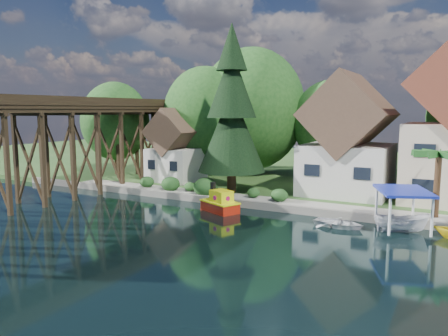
{
  "coord_description": "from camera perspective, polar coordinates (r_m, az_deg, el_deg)",
  "views": [
    {
      "loc": [
        16.08,
        -24.23,
        8.11
      ],
      "look_at": [
        -0.45,
        6.0,
        3.52
      ],
      "focal_mm": 35.0,
      "sensor_mm": 36.0,
      "label": 1
    }
  ],
  "objects": [
    {
      "name": "ground",
      "position": [
        30.19,
        -4.76,
        -8.02
      ],
      "size": [
        140.0,
        140.0,
        0.0
      ],
      "primitive_type": "plane",
      "color": "black",
      "rests_on": "ground"
    },
    {
      "name": "bank",
      "position": [
        60.92,
        13.12,
        -0.02
      ],
      "size": [
        140.0,
        52.0,
        0.5
      ],
      "primitive_type": "cube",
      "color": "#294B1E",
      "rests_on": "ground"
    },
    {
      "name": "seawall",
      "position": [
        35.29,
        7.96,
        -5.25
      ],
      "size": [
        60.0,
        0.4,
        0.62
      ],
      "primitive_type": "cube",
      "color": "slate",
      "rests_on": "ground"
    },
    {
      "name": "promenade",
      "position": [
        35.83,
        11.71,
        -4.78
      ],
      "size": [
        50.0,
        2.6,
        0.06
      ],
      "primitive_type": "cube",
      "color": "gray",
      "rests_on": "bank"
    },
    {
      "name": "trestle_bridge",
      "position": [
        43.6,
        -18.82,
        3.56
      ],
      "size": [
        4.12,
        44.18,
        9.3
      ],
      "color": "black",
      "rests_on": "ground"
    },
    {
      "name": "house_left",
      "position": [
        41.35,
        15.93,
        3.18
      ],
      "size": [
        7.64,
        8.64,
        11.02
      ],
      "color": "beige",
      "rests_on": "bank"
    },
    {
      "name": "shed",
      "position": [
        47.45,
        -6.27,
        2.37
      ],
      "size": [
        5.09,
        5.4,
        7.85
      ],
      "color": "beige",
      "rests_on": "bank"
    },
    {
      "name": "bg_trees",
      "position": [
        47.93,
        10.39,
        6.48
      ],
      "size": [
        49.9,
        13.3,
        10.57
      ],
      "color": "#382314",
      "rests_on": "bank"
    },
    {
      "name": "shrubs",
      "position": [
        39.96,
        -2.98,
        -2.33
      ],
      "size": [
        15.76,
        2.47,
        1.7
      ],
      "color": "#174119",
      "rests_on": "bank"
    },
    {
      "name": "conifer",
      "position": [
        40.57,
        1.01,
        7.36
      ],
      "size": [
        6.28,
        6.28,
        15.46
      ],
      "color": "#382314",
      "rests_on": "bank"
    },
    {
      "name": "palm_tree",
      "position": [
        33.95,
        26.26,
        1.42
      ],
      "size": [
        4.22,
        4.22,
        5.07
      ],
      "color": "#382314",
      "rests_on": "bank"
    },
    {
      "name": "tugboat",
      "position": [
        35.0,
        -0.5,
        -4.63
      ],
      "size": [
        3.67,
        2.94,
        2.34
      ],
      "color": "#B51D0C",
      "rests_on": "ground"
    },
    {
      "name": "boat_white_a",
      "position": [
        31.7,
        14.76,
        -6.82
      ],
      "size": [
        3.74,
        2.87,
        0.72
      ],
      "primitive_type": "imported",
      "rotation": [
        0.0,
        0.0,
        1.45
      ],
      "color": "silver",
      "rests_on": "ground"
    },
    {
      "name": "boat_canopy",
      "position": [
        31.54,
        22.24,
        -5.57
      ],
      "size": [
        4.49,
        5.29,
        2.88
      ],
      "color": "silver",
      "rests_on": "ground"
    }
  ]
}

